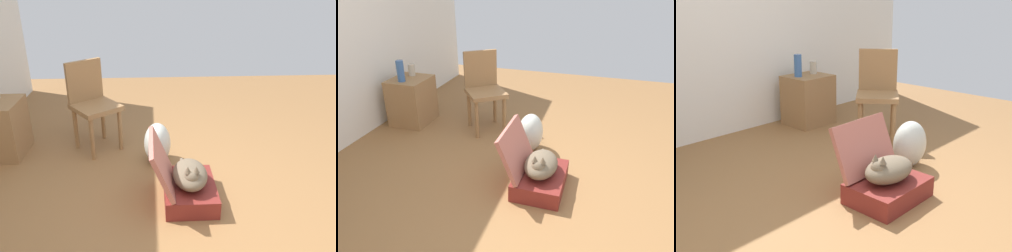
{
  "view_description": "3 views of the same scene",
  "coord_description": "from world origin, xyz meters",
  "views": [
    {
      "loc": [
        -2.1,
        0.32,
        1.75
      ],
      "look_at": [
        0.6,
        0.18,
        0.52
      ],
      "focal_mm": 36.71,
      "sensor_mm": 36.0,
      "label": 1
    },
    {
      "loc": [
        -2.1,
        -0.41,
        1.75
      ],
      "look_at": [
        0.46,
        0.41,
        0.45
      ],
      "focal_mm": 34.63,
      "sensor_mm": 36.0,
      "label": 2
    },
    {
      "loc": [
        -1.91,
        -1.56,
        1.41
      ],
      "look_at": [
        0.28,
        0.49,
        0.46
      ],
      "focal_mm": 43.16,
      "sensor_mm": 36.0,
      "label": 3
    }
  ],
  "objects": [
    {
      "name": "ground_plane",
      "position": [
        0.0,
        0.0,
        0.0
      ],
      "size": [
        7.68,
        7.68,
        0.0
      ],
      "primitive_type": "plane",
      "color": "olive",
      "rests_on": "ground"
    },
    {
      "name": "suitcase_base",
      "position": [
        0.25,
        0.02,
        0.08
      ],
      "size": [
        0.57,
        0.42,
        0.15
      ],
      "primitive_type": "cube",
      "color": "maroon",
      "rests_on": "ground"
    },
    {
      "name": "side_table",
      "position": [
        1.14,
        1.85,
        0.28
      ],
      "size": [
        0.49,
        0.43,
        0.57
      ],
      "primitive_type": "cube",
      "color": "olive",
      "rests_on": "ground"
    },
    {
      "name": "vase_short",
      "position": [
        1.26,
        1.89,
        0.64
      ],
      "size": [
        0.08,
        0.08,
        0.14
      ],
      "primitive_type": "cylinder",
      "color": "#B7AD99",
      "rests_on": "side_table"
    },
    {
      "name": "wall_back",
      "position": [
        -0.0,
        2.26,
        1.3
      ],
      "size": [
        6.4,
        0.15,
        2.6
      ],
      "color": "silver",
      "rests_on": "ground"
    },
    {
      "name": "chair",
      "position": [
        1.26,
        0.93,
        0.51
      ],
      "size": [
        0.59,
        0.59,
        0.92
      ],
      "rotation": [
        0.0,
        0.0,
        -0.9
      ],
      "color": "olive",
      "rests_on": "ground"
    },
    {
      "name": "plastic_bag_white",
      "position": [
        0.89,
        0.27,
        0.2
      ],
      "size": [
        0.34,
        0.26,
        0.4
      ],
      "primitive_type": "ellipsoid",
      "color": "silver",
      "rests_on": "ground"
    },
    {
      "name": "vase_tall",
      "position": [
        1.01,
        1.87,
        0.69
      ],
      "size": [
        0.09,
        0.09,
        0.25
      ],
      "primitive_type": "cylinder",
      "color": "#38609E",
      "rests_on": "side_table"
    },
    {
      "name": "cat",
      "position": [
        0.24,
        0.02,
        0.24
      ],
      "size": [
        0.51,
        0.28,
        0.23
      ],
      "color": "brown",
      "rests_on": "suitcase_base"
    },
    {
      "name": "suitcase_lid",
      "position": [
        0.25,
        0.25,
        0.35
      ],
      "size": [
        0.57,
        0.19,
        0.4
      ],
      "primitive_type": "cube",
      "rotation": [
        1.18,
        0.0,
        0.0
      ],
      "color": "#B26356",
      "rests_on": "suitcase_base"
    }
  ]
}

